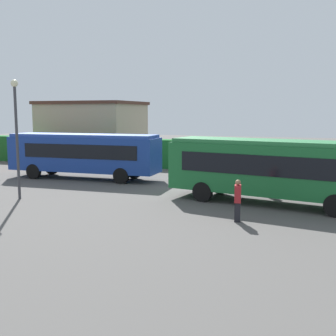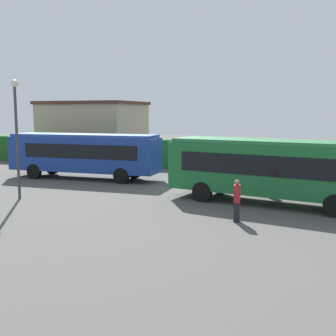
{
  "view_description": "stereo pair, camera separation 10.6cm",
  "coord_description": "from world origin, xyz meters",
  "px_view_note": "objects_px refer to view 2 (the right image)",
  "views": [
    {
      "loc": [
        6.0,
        -22.08,
        4.43
      ],
      "look_at": [
        -2.0,
        0.39,
        1.24
      ],
      "focal_mm": 44.93,
      "sensor_mm": 36.0,
      "label": 1
    },
    {
      "loc": [
        6.1,
        -22.05,
        4.43
      ],
      "look_at": [
        -2.0,
        0.39,
        1.24
      ],
      "focal_mm": 44.93,
      "sensor_mm": 36.0,
      "label": 2
    }
  ],
  "objects_px": {
    "person_left": "(237,200)",
    "person_center": "(264,177)",
    "bus_blue": "(84,153)",
    "lamppost": "(16,126)",
    "bus_green": "(272,167)"
  },
  "relations": [
    {
      "from": "person_left",
      "to": "person_center",
      "type": "relative_size",
      "value": 0.98
    },
    {
      "from": "bus_blue",
      "to": "person_left",
      "type": "relative_size",
      "value": 6.05
    },
    {
      "from": "person_left",
      "to": "lamppost",
      "type": "xyz_separation_m",
      "value": [
        -11.36,
        0.74,
        2.82
      ]
    },
    {
      "from": "bus_green",
      "to": "person_center",
      "type": "height_order",
      "value": "bus_green"
    },
    {
      "from": "lamppost",
      "to": "person_left",
      "type": "bearing_deg",
      "value": -3.74
    },
    {
      "from": "bus_green",
      "to": "person_center",
      "type": "relative_size",
      "value": 5.89
    },
    {
      "from": "person_center",
      "to": "bus_green",
      "type": "bearing_deg",
      "value": 158.05
    },
    {
      "from": "bus_green",
      "to": "lamppost",
      "type": "relative_size",
      "value": 1.72
    },
    {
      "from": "bus_blue",
      "to": "person_center",
      "type": "height_order",
      "value": "bus_blue"
    },
    {
      "from": "bus_blue",
      "to": "lamppost",
      "type": "relative_size",
      "value": 1.73
    },
    {
      "from": "bus_green",
      "to": "lamppost",
      "type": "bearing_deg",
      "value": -155.64
    },
    {
      "from": "person_center",
      "to": "lamppost",
      "type": "height_order",
      "value": "lamppost"
    },
    {
      "from": "person_center",
      "to": "lamppost",
      "type": "bearing_deg",
      "value": 78.0
    },
    {
      "from": "person_left",
      "to": "lamppost",
      "type": "height_order",
      "value": "lamppost"
    },
    {
      "from": "bus_blue",
      "to": "person_center",
      "type": "distance_m",
      "value": 12.08
    }
  ]
}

